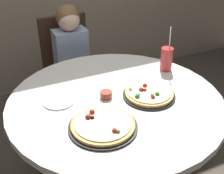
# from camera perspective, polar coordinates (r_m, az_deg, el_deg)

# --- Properties ---
(dining_table) EXTENTS (1.25, 1.25, 0.75)m
(dining_table) POSITION_cam_1_polar(r_m,az_deg,el_deg) (1.78, 0.68, -4.74)
(dining_table) COLOR silver
(dining_table) RESTS_ON ground_plane
(chair_wooden) EXTENTS (0.40, 0.40, 0.95)m
(chair_wooden) POSITION_cam_1_polar(r_m,az_deg,el_deg) (2.61, -8.28, 3.99)
(chair_wooden) COLOR #382619
(chair_wooden) RESTS_ON ground_plane
(diner_child) EXTENTS (0.26, 0.41, 1.08)m
(diner_child) POSITION_cam_1_polar(r_m,az_deg,el_deg) (2.48, -6.94, 1.33)
(diner_child) COLOR #3F4766
(diner_child) RESTS_ON ground_plane
(pizza_veggie) EXTENTS (0.31, 0.31, 0.05)m
(pizza_veggie) POSITION_cam_1_polar(r_m,az_deg,el_deg) (1.75, 7.03, -1.34)
(pizza_veggie) COLOR black
(pizza_veggie) RESTS_ON dining_table
(pizza_cheese) EXTENTS (0.35, 0.35, 0.05)m
(pizza_cheese) POSITION_cam_1_polar(r_m,az_deg,el_deg) (1.50, -1.76, -7.30)
(pizza_cheese) COLOR black
(pizza_cheese) RESTS_ON dining_table
(soda_cup) EXTENTS (0.08, 0.08, 0.31)m
(soda_cup) POSITION_cam_1_polar(r_m,az_deg,el_deg) (2.04, 10.34, 5.26)
(soda_cup) COLOR #B73333
(soda_cup) RESTS_ON dining_table
(sauce_bowl) EXTENTS (0.07, 0.07, 0.04)m
(sauce_bowl) POSITION_cam_1_polar(r_m,az_deg,el_deg) (1.73, -1.14, -1.47)
(sauce_bowl) COLOR brown
(sauce_bowl) RESTS_ON dining_table
(plate_small) EXTENTS (0.18, 0.18, 0.01)m
(plate_small) POSITION_cam_1_polar(r_m,az_deg,el_deg) (1.72, -10.16, -2.66)
(plate_small) COLOR white
(plate_small) RESTS_ON dining_table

